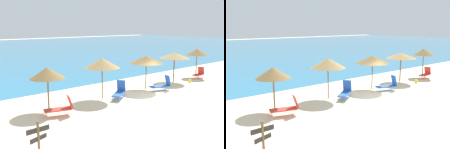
% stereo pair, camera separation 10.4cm
% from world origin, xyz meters
% --- Properties ---
extents(ground_plane, '(160.00, 160.00, 0.00)m').
position_xyz_m(ground_plane, '(0.00, 0.00, 0.00)').
color(ground_plane, beige).
extents(beach_umbrella_1, '(2.01, 2.01, 2.58)m').
position_xyz_m(beach_umbrella_1, '(-6.99, 2.13, 2.25)').
color(beach_umbrella_1, brown).
rests_on(beach_umbrella_1, ground_plane).
extents(beach_umbrella_2, '(2.38, 2.38, 2.77)m').
position_xyz_m(beach_umbrella_2, '(-3.03, 2.15, 2.44)').
color(beach_umbrella_2, brown).
rests_on(beach_umbrella_2, ground_plane).
extents(beach_umbrella_3, '(2.63, 2.63, 2.62)m').
position_xyz_m(beach_umbrella_3, '(1.20, 2.05, 2.33)').
color(beach_umbrella_3, brown).
rests_on(beach_umbrella_3, ground_plane).
extents(beach_umbrella_4, '(2.60, 2.60, 2.55)m').
position_xyz_m(beach_umbrella_4, '(5.15, 2.37, 2.30)').
color(beach_umbrella_4, brown).
rests_on(beach_umbrella_4, ground_plane).
extents(beach_umbrella_5, '(2.09, 2.09, 2.72)m').
position_xyz_m(beach_umbrella_5, '(8.60, 2.32, 2.40)').
color(beach_umbrella_5, brown).
rests_on(beach_umbrella_5, ground_plane).
extents(lounge_chair_0, '(1.72, 1.06, 1.15)m').
position_xyz_m(lounge_chair_0, '(1.88, 0.98, 0.45)').
color(lounge_chair_0, blue).
rests_on(lounge_chair_0, ground_plane).
extents(lounge_chair_1, '(1.69, 1.02, 1.11)m').
position_xyz_m(lounge_chair_1, '(-6.82, 0.93, 0.48)').
color(lounge_chair_1, red).
rests_on(lounge_chair_1, ground_plane).
extents(lounge_chair_2, '(1.42, 0.76, 1.02)m').
position_xyz_m(lounge_chair_2, '(8.23, 1.75, 0.43)').
color(lounge_chair_2, red).
rests_on(lounge_chair_2, ground_plane).
extents(lounge_chair_3, '(1.62, 1.36, 1.19)m').
position_xyz_m(lounge_chair_3, '(-2.08, 1.45, 0.49)').
color(lounge_chair_3, blue).
rests_on(lounge_chair_3, ground_plane).
extents(wooden_signpost, '(0.84, 0.25, 1.75)m').
position_xyz_m(wooden_signpost, '(-10.04, -3.34, 1.05)').
color(wooden_signpost, brown).
rests_on(wooden_signpost, ground_plane).
extents(beach_ball, '(0.28, 0.28, 0.28)m').
position_xyz_m(beach_ball, '(5.75, 1.09, 0.14)').
color(beach_ball, yellow).
rests_on(beach_ball, ground_plane).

